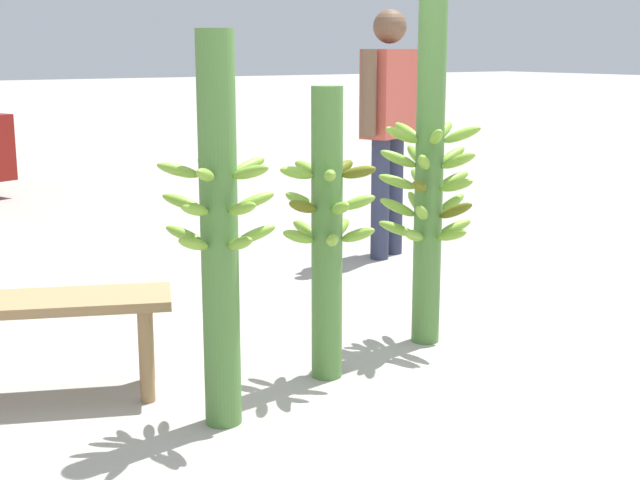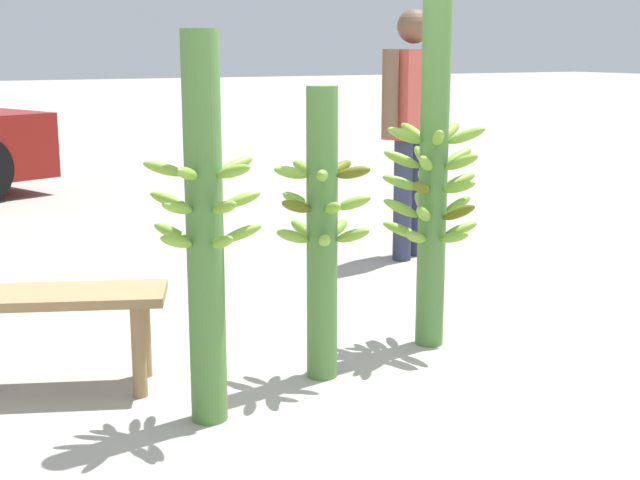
{
  "view_description": "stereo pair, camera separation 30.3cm",
  "coord_description": "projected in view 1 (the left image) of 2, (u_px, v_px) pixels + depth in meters",
  "views": [
    {
      "loc": [
        -2.11,
        -2.71,
        1.41
      ],
      "look_at": [
        0.05,
        0.63,
        0.55
      ],
      "focal_mm": 50.0,
      "sensor_mm": 36.0,
      "label": 1
    },
    {
      "loc": [
        -1.85,
        -2.86,
        1.41
      ],
      "look_at": [
        0.05,
        0.63,
        0.55
      ],
      "focal_mm": 50.0,
      "sensor_mm": 36.0,
      "label": 2
    }
  ],
  "objects": [
    {
      "name": "market_bench",
      "position": [
        21.0,
        317.0,
        3.58
      ],
      "size": [
        1.23,
        0.76,
        0.43
      ],
      "rotation": [
        0.0,
        0.0,
        -0.39
      ],
      "color": "#99754C",
      "rests_on": "ground_plane"
    },
    {
      "name": "ground_plane",
      "position": [
        394.0,
        400.0,
        3.64
      ],
      "size": [
        80.0,
        80.0,
        0.0
      ],
      "primitive_type": "plane",
      "color": "#9E998E"
    },
    {
      "name": "banana_stalk_left",
      "position": [
        219.0,
        231.0,
        3.27
      ],
      "size": [
        0.44,
        0.45,
        1.48
      ],
      "color": "#4C7A38",
      "rests_on": "ground_plane"
    },
    {
      "name": "banana_stalk_center",
      "position": [
        327.0,
        230.0,
        3.78
      ],
      "size": [
        0.42,
        0.43,
        1.26
      ],
      "color": "#4C7A38",
      "rests_on": "ground_plane"
    },
    {
      "name": "vendor_person",
      "position": [
        388.0,
        113.0,
        5.98
      ],
      "size": [
        0.64,
        0.37,
        1.66
      ],
      "rotation": [
        0.0,
        0.0,
        -2.71
      ],
      "color": "#2D334C",
      "rests_on": "ground_plane"
    },
    {
      "name": "banana_stalk_right",
      "position": [
        429.0,
        175.0,
        4.21
      ],
      "size": [
        0.49,
        0.49,
        1.67
      ],
      "color": "#4C7A38",
      "rests_on": "ground_plane"
    }
  ]
}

